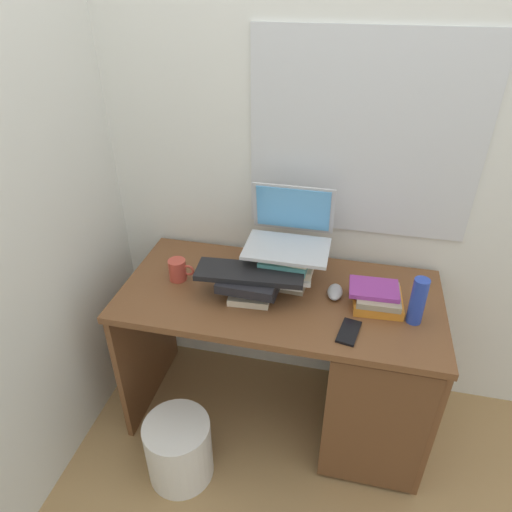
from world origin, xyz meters
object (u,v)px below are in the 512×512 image
keyboard (250,273)px  wastebasket (179,449)px  laptop (290,232)px  book_stack_keyboard_riser (250,285)px  computer_mouse (335,292)px  book_stack_side (377,297)px  cell_phone (349,332)px  desk (351,368)px  mug (178,270)px  water_bottle (418,301)px  book_stack_tall (285,266)px

keyboard → wastebasket: 0.80m
laptop → keyboard: laptop is taller
book_stack_keyboard_riser → computer_mouse: (0.33, 0.08, -0.04)m
book_stack_side → cell_phone: (-0.09, -0.19, -0.03)m
desk → keyboard: 0.62m
computer_mouse → cell_phone: size_ratio=0.76×
mug → book_stack_keyboard_riser: bearing=-8.2°
keyboard → water_bottle: (0.63, -0.02, -0.02)m
cell_phone → wastebasket: bearing=-150.7°
mug → water_bottle: bearing=-3.5°
water_bottle → cell_phone: size_ratio=1.38×
keyboard → wastebasket: size_ratio=1.42×
keyboard → mug: keyboard is taller
wastebasket → keyboard: bearing=57.1°
book_stack_tall → computer_mouse: book_stack_tall is taller
laptop → keyboard: (-0.12, -0.17, -0.11)m
book_stack_keyboard_riser → laptop: 0.27m
book_stack_keyboard_riser → book_stack_side: bearing=6.3°
computer_mouse → mug: 0.65m
book_stack_keyboard_riser → keyboard: keyboard is taller
book_stack_side → water_bottle: 0.16m
book_stack_tall → water_bottle: water_bottle is taller
computer_mouse → wastebasket: computer_mouse is taller
book_stack_tall → cell_phone: bearing=-42.2°
mug → computer_mouse: bearing=3.0°
desk → book_stack_keyboard_riser: 0.58m
laptop → book_stack_side: bearing=-18.0°
keyboard → water_bottle: size_ratio=2.24×
book_stack_side → wastebasket: size_ratio=0.72×
desk → book_stack_tall: size_ratio=5.29×
computer_mouse → water_bottle: bearing=-17.3°
book_stack_tall → book_stack_side: size_ratio=1.14×
wastebasket → mug: bearing=103.8°
book_stack_side → water_bottle: bearing=-26.1°
mug → book_stack_side: bearing=0.6°
cell_phone → water_bottle: bearing=37.9°
book_stack_tall → cell_phone: 0.38m
computer_mouse → mug: (-0.65, -0.03, 0.03)m
computer_mouse → wastebasket: 0.92m
book_stack_side → computer_mouse: bearing=170.9°
book_stack_keyboard_riser → laptop: (0.12, 0.17, 0.16)m
book_stack_tall → wastebasket: (-0.35, -0.46, -0.66)m
laptop → cell_phone: bearing=-48.0°
book_stack_side → computer_mouse: (-0.16, 0.03, -0.02)m
book_stack_keyboard_riser → wastebasket: (-0.22, -0.34, -0.63)m
book_stack_side → mug: mug is taller
book_stack_side → keyboard: (-0.49, -0.05, 0.07)m
book_stack_keyboard_riser → laptop: size_ratio=0.72×
water_bottle → wastebasket: size_ratio=0.63×
book_stack_tall → book_stack_keyboard_riser: book_stack_tall is taller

